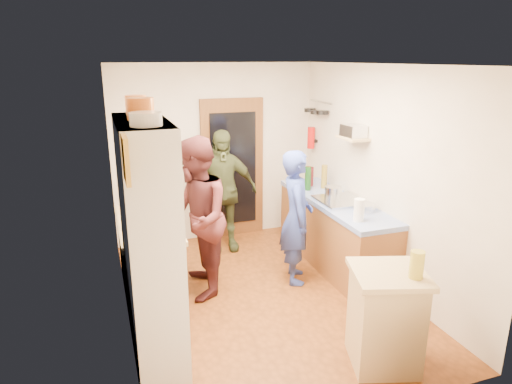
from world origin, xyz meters
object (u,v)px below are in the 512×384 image
right_counter_base (334,234)px  person_back (222,191)px  person_hob (299,218)px  hutch_body (150,250)px  person_left (199,217)px  island_base (385,321)px

right_counter_base → person_back: person_back is taller
person_back → person_hob: bearing=-60.6°
hutch_body → person_left: (0.66, 1.15, -0.17)m
island_base → person_left: person_left is taller
hutch_body → island_base: size_ratio=2.56×
island_base → person_back: size_ratio=0.50×
right_counter_base → island_base: 2.08m
hutch_body → person_hob: bearing=28.8°
right_counter_base → person_hob: bearing=-156.5°
island_base → right_counter_base: bearing=73.7°
hutch_body → right_counter_base: (2.50, 1.30, -0.68)m
person_hob → person_left: bearing=100.9°
hutch_body → person_left: size_ratio=1.19×
person_back → island_base: bearing=-74.2°
right_counter_base → island_base: bearing=-106.3°
person_hob → hutch_body: bearing=135.8°
island_base → person_back: 3.07m
island_base → person_hob: bearing=91.9°
right_counter_base → person_left: size_ratio=1.19×
hutch_body → right_counter_base: bearing=27.5°
person_back → person_left: bearing=-114.4°
person_hob → person_left: size_ratio=0.88×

